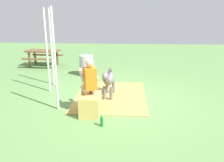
# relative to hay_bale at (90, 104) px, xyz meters

# --- Properties ---
(ground_plane) EXTENTS (24.00, 24.00, 0.00)m
(ground_plane) POSITION_rel_hay_bale_xyz_m (1.00, -0.65, -0.25)
(ground_plane) COLOR #608C4C
(hay_patch) EXTENTS (2.70, 2.07, 0.02)m
(hay_patch) POSITION_rel_hay_bale_xyz_m (1.27, -0.41, -0.24)
(hay_patch) COLOR tan
(hay_patch) RESTS_ON ground
(hay_bale) EXTENTS (0.68, 0.47, 0.51)m
(hay_bale) POSITION_rel_hay_bale_xyz_m (0.00, 0.00, 0.00)
(hay_bale) COLOR tan
(hay_bale) RESTS_ON ground
(person_seated) EXTENTS (0.72, 0.57, 1.39)m
(person_seated) POSITION_rel_hay_bale_xyz_m (0.16, 0.04, 0.52)
(person_seated) COLOR #D8AD8C
(person_seated) RESTS_ON ground
(pony_standing) EXTENTS (1.35, 0.37, 0.93)m
(pony_standing) POSITION_rel_hay_bale_xyz_m (1.14, -0.36, 0.31)
(pony_standing) COLOR slate
(pony_standing) RESTS_ON ground
(soda_bottle) EXTENTS (0.07, 0.07, 0.28)m
(soda_bottle) POSITION_rel_hay_bale_xyz_m (-0.60, -0.34, -0.12)
(soda_bottle) COLOR #197233
(soda_bottle) RESTS_ON ground
(water_barrel) EXTENTS (0.55, 0.55, 0.80)m
(water_barrel) POSITION_rel_hay_bale_xyz_m (3.56, 0.72, 0.15)
(water_barrel) COLOR #B2B2B7
(water_barrel) RESTS_ON ground
(tent_pole_left) EXTENTS (0.06, 0.06, 2.56)m
(tent_pole_left) POSITION_rel_hay_bale_xyz_m (0.24, 0.89, 1.03)
(tent_pole_left) COLOR silver
(tent_pole_left) RESTS_ON ground
(tent_pole_right) EXTENTS (0.06, 0.06, 2.56)m
(tent_pole_right) POSITION_rel_hay_bale_xyz_m (2.27, 1.64, 1.03)
(tent_pole_right) COLOR silver
(tent_pole_right) RESTS_ON ground
(tent_pole_mid) EXTENTS (0.06, 0.06, 2.56)m
(tent_pole_mid) POSITION_rel_hay_bale_xyz_m (1.59, 1.56, 1.03)
(tent_pole_mid) COLOR silver
(tent_pole_mid) RESTS_ON ground
(picnic_bench) EXTENTS (1.39, 1.57, 0.75)m
(picnic_bench) POSITION_rel_hay_bale_xyz_m (4.99, 2.99, 0.32)
(picnic_bench) COLOR brown
(picnic_bench) RESTS_ON ground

